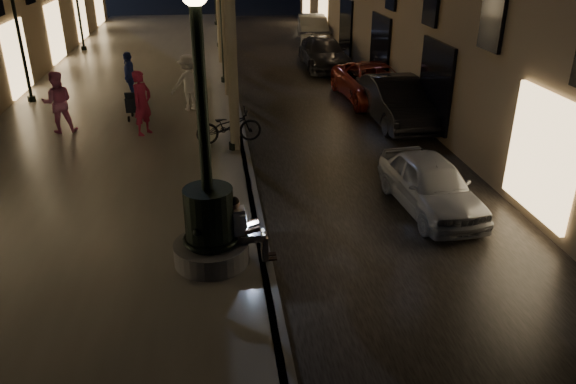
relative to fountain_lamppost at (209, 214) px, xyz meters
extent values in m
plane|color=black|center=(1.00, 13.00, -1.21)|extent=(120.00, 120.00, 0.00)
cube|color=black|center=(4.00, 13.00, -1.20)|extent=(6.00, 45.00, 0.02)
cube|color=slate|center=(-3.00, 13.00, -1.11)|extent=(8.00, 45.00, 0.20)
cube|color=#59595B|center=(1.00, 13.00, -1.11)|extent=(0.25, 45.00, 0.20)
cylinder|color=#59595B|center=(0.00, 0.00, -0.81)|extent=(1.40, 1.40, 0.40)
cylinder|color=black|center=(0.00, 0.00, -0.06)|extent=(0.90, 0.90, 1.10)
torus|color=black|center=(0.00, 0.00, -0.51)|extent=(1.04, 1.04, 0.10)
torus|color=black|center=(0.00, 0.00, 0.34)|extent=(0.89, 0.89, 0.09)
cylinder|color=black|center=(0.00, 0.00, 2.09)|extent=(0.20, 0.20, 3.20)
cube|color=tan|center=(0.55, 0.00, -0.52)|extent=(0.35, 0.23, 0.17)
cube|color=white|center=(0.49, 0.00, -0.19)|extent=(0.43, 0.25, 0.55)
sphere|color=tan|center=(0.46, 0.00, 0.16)|extent=(0.20, 0.20, 0.20)
sphere|color=black|center=(0.45, 0.00, 0.20)|extent=(0.20, 0.20, 0.20)
cube|color=tan|center=(0.78, -0.09, -0.52)|extent=(0.45, 0.13, 0.14)
cube|color=tan|center=(0.78, 0.09, -0.52)|extent=(0.45, 0.13, 0.14)
cube|color=tan|center=(1.00, -0.09, -0.77)|extent=(0.13, 0.12, 0.49)
cube|color=tan|center=(1.00, 0.09, -0.77)|extent=(0.13, 0.12, 0.49)
cube|color=black|center=(1.09, -0.09, -1.00)|extent=(0.25, 0.10, 0.03)
cube|color=black|center=(1.09, 0.09, -1.00)|extent=(0.25, 0.10, 0.03)
cube|color=black|center=(0.80, 0.00, -0.45)|extent=(0.23, 0.32, 0.02)
cube|color=black|center=(0.65, 0.00, -0.34)|extent=(0.08, 0.32, 0.21)
cube|color=#B2DEFF|center=(0.66, 0.00, -0.34)|extent=(0.06, 0.29, 0.18)
cylinder|color=#6B604C|center=(0.75, 6.00, 1.49)|extent=(0.28, 0.28, 5.00)
cylinder|color=#6B604C|center=(0.80, 12.00, 1.54)|extent=(0.28, 0.28, 5.10)
cylinder|color=#6B604C|center=(0.70, 18.00, 1.44)|extent=(0.28, 0.28, 4.90)
cylinder|color=black|center=(0.70, 6.00, -0.91)|extent=(0.28, 0.28, 0.20)
cylinder|color=black|center=(0.70, 6.00, 1.19)|extent=(0.12, 0.12, 4.40)
cylinder|color=black|center=(0.70, 14.00, -0.91)|extent=(0.28, 0.28, 0.20)
cylinder|color=black|center=(0.70, 14.00, 1.19)|extent=(0.12, 0.12, 4.40)
cylinder|color=black|center=(0.70, 22.00, -0.91)|extent=(0.28, 0.28, 0.20)
cylinder|color=black|center=(0.70, 22.00, 1.19)|extent=(0.12, 0.12, 4.40)
cylinder|color=black|center=(0.70, 30.00, -0.91)|extent=(0.28, 0.28, 0.20)
cylinder|color=black|center=(-6.40, 12.00, -0.91)|extent=(0.28, 0.28, 0.20)
cylinder|color=black|center=(-6.40, 12.00, 1.19)|extent=(0.12, 0.12, 4.40)
cylinder|color=black|center=(-6.40, 22.00, -0.91)|extent=(0.28, 0.28, 0.20)
cylinder|color=black|center=(-6.40, 22.00, 1.19)|extent=(0.12, 0.12, 4.40)
cube|color=black|center=(-2.37, 9.26, -0.45)|extent=(0.51, 0.79, 0.46)
cube|color=black|center=(-2.39, 8.91, -0.15)|extent=(0.42, 0.20, 0.30)
cylinder|color=black|center=(-2.57, 8.97, -0.91)|extent=(0.06, 0.21, 0.20)
cylinder|color=black|center=(-2.21, 8.94, -0.91)|extent=(0.06, 0.21, 0.20)
cylinder|color=black|center=(-2.53, 9.58, -0.91)|extent=(0.06, 0.21, 0.20)
cylinder|color=black|center=(-2.16, 9.55, -0.91)|extent=(0.06, 0.21, 0.20)
cylinder|color=black|center=(-2.34, 9.66, -0.05)|extent=(0.06, 0.46, 0.28)
imported|color=#A8ABB0|center=(5.00, 1.97, -0.59)|extent=(1.73, 3.73, 1.24)
imported|color=black|center=(6.20, 8.35, -0.46)|extent=(1.69, 4.57, 1.49)
imported|color=maroon|center=(6.20, 11.03, -0.53)|extent=(2.50, 5.00, 1.36)
imported|color=#303035|center=(5.45, 17.00, -0.53)|extent=(1.91, 4.68, 1.36)
imported|color=#9E9F9A|center=(6.20, 24.15, -0.46)|extent=(2.03, 4.67, 1.50)
imported|color=#AF2346|center=(-1.93, 7.70, -0.04)|extent=(0.79, 0.85, 1.95)
imported|color=pink|center=(-4.50, 8.26, -0.07)|extent=(1.02, 0.86, 1.88)
imported|color=white|center=(-0.61, 10.15, -0.06)|extent=(1.40, 1.08, 1.91)
imported|color=#283993|center=(-2.75, 11.56, -0.12)|extent=(0.55, 1.09, 1.79)
imported|color=black|center=(0.60, 6.58, -0.51)|extent=(2.00, 0.95, 1.01)
camera|label=1|loc=(0.19, -9.14, 4.62)|focal=35.00mm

